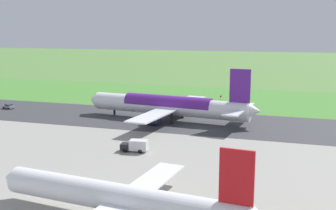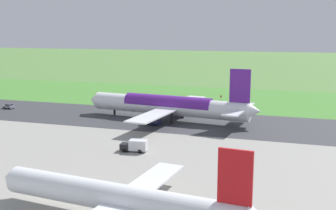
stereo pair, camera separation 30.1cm
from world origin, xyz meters
TOP-DOWN VIEW (x-y plane):
  - ground_plane at (0.00, 0.00)m, footprint 800.00×800.00m
  - runway_asphalt at (0.00, 0.00)m, footprint 600.00×30.33m
  - apron_concrete at (0.00, 55.80)m, footprint 440.00×110.00m
  - grass_verge_foreground at (0.00, -31.42)m, footprint 600.00×80.00m
  - airliner_main at (-7.21, 0.05)m, footprint 54.12×44.40m
  - airliner_parked_mid at (-19.99, 63.15)m, footprint 41.39×33.93m
  - service_truck_baggage at (-9.62, 32.35)m, footprint 6.00×2.85m
  - service_car_followme at (49.39, -0.75)m, footprint 4.53×2.86m
  - no_stopping_sign at (-16.40, -32.93)m, footprint 0.60×0.10m
  - traffic_cone_orange at (-11.48, -29.11)m, footprint 0.40×0.40m

SIDE VIEW (x-z plane):
  - ground_plane at x=0.00m, z-range 0.00..0.00m
  - grass_verge_foreground at x=0.00m, z-range 0.00..0.04m
  - apron_concrete at x=0.00m, z-range 0.00..0.05m
  - runway_asphalt at x=0.00m, z-range 0.00..0.06m
  - traffic_cone_orange at x=-11.48m, z-range 0.00..0.55m
  - service_car_followme at x=49.39m, z-range 0.03..1.65m
  - service_truck_baggage at x=-9.62m, z-range 0.08..2.73m
  - no_stopping_sign at x=-16.40m, z-range 0.25..3.00m
  - airliner_parked_mid at x=-19.99m, z-range -2.74..9.34m
  - airliner_main at x=-7.21m, z-range -3.59..12.29m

